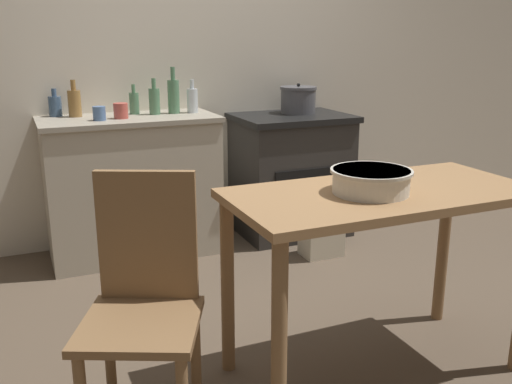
{
  "coord_description": "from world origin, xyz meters",
  "views": [
    {
      "loc": [
        -1.16,
        -2.27,
        1.4
      ],
      "look_at": [
        0.0,
        0.41,
        0.58
      ],
      "focal_mm": 40.0,
      "sensor_mm": 36.0,
      "label": 1
    }
  ],
  "objects_px": {
    "bottle_left": "(75,103)",
    "bottle_center_left": "(134,103)",
    "work_table": "(380,221)",
    "bottle_mid_left": "(55,106)",
    "cup_mid_right": "(121,111)",
    "cup_right": "(99,113)",
    "stock_pot": "(298,100)",
    "bottle_center_right": "(154,101)",
    "stove": "(291,174)",
    "mixing_bowl_large": "(371,180)",
    "flour_sack": "(322,231)",
    "chair": "(144,299)",
    "bottle_far_left": "(192,100)",
    "bottle_center": "(174,96)"
  },
  "relations": [
    {
      "from": "stove",
      "to": "bottle_left",
      "type": "relative_size",
      "value": 3.77
    },
    {
      "from": "work_table",
      "to": "cup_right",
      "type": "xyz_separation_m",
      "value": [
        -0.83,
        1.68,
        0.27
      ]
    },
    {
      "from": "stove",
      "to": "mixing_bowl_large",
      "type": "xyz_separation_m",
      "value": [
        -0.55,
        -1.75,
        0.42
      ]
    },
    {
      "from": "stock_pot",
      "to": "bottle_mid_left",
      "type": "height_order",
      "value": "bottle_mid_left"
    },
    {
      "from": "work_table",
      "to": "bottle_far_left",
      "type": "distance_m",
      "value": 1.83
    },
    {
      "from": "mixing_bowl_large",
      "to": "cup_mid_right",
      "type": "relative_size",
      "value": 3.4
    },
    {
      "from": "bottle_left",
      "to": "bottle_center_left",
      "type": "distance_m",
      "value": 0.36
    },
    {
      "from": "bottle_center",
      "to": "cup_mid_right",
      "type": "bearing_deg",
      "value": -164.35
    },
    {
      "from": "bottle_left",
      "to": "bottle_center_right",
      "type": "height_order",
      "value": "bottle_center_right"
    },
    {
      "from": "bottle_center_right",
      "to": "cup_right",
      "type": "height_order",
      "value": "bottle_center_right"
    },
    {
      "from": "stock_pot",
      "to": "bottle_center_right",
      "type": "height_order",
      "value": "bottle_center_right"
    },
    {
      "from": "cup_right",
      "to": "bottle_left",
      "type": "bearing_deg",
      "value": 117.22
    },
    {
      "from": "work_table",
      "to": "flour_sack",
      "type": "height_order",
      "value": "work_table"
    },
    {
      "from": "stock_pot",
      "to": "flour_sack",
      "type": "bearing_deg",
      "value": -100.64
    },
    {
      "from": "flour_sack",
      "to": "bottle_left",
      "type": "bearing_deg",
      "value": 154.64
    },
    {
      "from": "flour_sack",
      "to": "bottle_center_left",
      "type": "height_order",
      "value": "bottle_center_left"
    },
    {
      "from": "chair",
      "to": "bottle_far_left",
      "type": "height_order",
      "value": "bottle_far_left"
    },
    {
      "from": "chair",
      "to": "stock_pot",
      "type": "height_order",
      "value": "stock_pot"
    },
    {
      "from": "bottle_mid_left",
      "to": "bottle_center",
      "type": "relative_size",
      "value": 0.58
    },
    {
      "from": "bottle_center",
      "to": "cup_mid_right",
      "type": "height_order",
      "value": "bottle_center"
    },
    {
      "from": "chair",
      "to": "bottle_center_left",
      "type": "relative_size",
      "value": 4.95
    },
    {
      "from": "chair",
      "to": "bottle_center_left",
      "type": "bearing_deg",
      "value": 103.16
    },
    {
      "from": "bottle_far_left",
      "to": "bottle_mid_left",
      "type": "distance_m",
      "value": 0.85
    },
    {
      "from": "mixing_bowl_large",
      "to": "bottle_center_left",
      "type": "relative_size",
      "value": 1.68
    },
    {
      "from": "bottle_center",
      "to": "bottle_left",
      "type": "bearing_deg",
      "value": 171.83
    },
    {
      "from": "cup_mid_right",
      "to": "bottle_center_right",
      "type": "bearing_deg",
      "value": 22.97
    },
    {
      "from": "cup_mid_right",
      "to": "cup_right",
      "type": "xyz_separation_m",
      "value": [
        -0.13,
        -0.03,
        -0.01
      ]
    },
    {
      "from": "mixing_bowl_large",
      "to": "bottle_center_left",
      "type": "distance_m",
      "value": 1.97
    },
    {
      "from": "flour_sack",
      "to": "cup_mid_right",
      "type": "bearing_deg",
      "value": 157.61
    },
    {
      "from": "cup_right",
      "to": "bottle_center",
      "type": "bearing_deg",
      "value": 15.03
    },
    {
      "from": "mixing_bowl_large",
      "to": "bottle_center_right",
      "type": "distance_m",
      "value": 1.87
    },
    {
      "from": "bottle_left",
      "to": "chair",
      "type": "bearing_deg",
      "value": -90.31
    },
    {
      "from": "work_table",
      "to": "stock_pot",
      "type": "bearing_deg",
      "value": 72.73
    },
    {
      "from": "chair",
      "to": "bottle_left",
      "type": "height_order",
      "value": "bottle_left"
    },
    {
      "from": "bottle_mid_left",
      "to": "cup_mid_right",
      "type": "height_order",
      "value": "bottle_mid_left"
    },
    {
      "from": "stove",
      "to": "bottle_center",
      "type": "height_order",
      "value": "bottle_center"
    },
    {
      "from": "work_table",
      "to": "bottle_far_left",
      "type": "relative_size",
      "value": 5.74
    },
    {
      "from": "stock_pot",
      "to": "bottle_center",
      "type": "distance_m",
      "value": 0.9
    },
    {
      "from": "flour_sack",
      "to": "mixing_bowl_large",
      "type": "distance_m",
      "value": 1.52
    },
    {
      "from": "bottle_far_left",
      "to": "bottle_mid_left",
      "type": "height_order",
      "value": "bottle_far_left"
    },
    {
      "from": "stove",
      "to": "cup_mid_right",
      "type": "distance_m",
      "value": 1.29
    },
    {
      "from": "work_table",
      "to": "bottle_mid_left",
      "type": "relative_size",
      "value": 7.12
    },
    {
      "from": "stove",
      "to": "mixing_bowl_large",
      "type": "bearing_deg",
      "value": -107.32
    },
    {
      "from": "stove",
      "to": "stock_pot",
      "type": "relative_size",
      "value": 3.32
    },
    {
      "from": "flour_sack",
      "to": "bottle_left",
      "type": "relative_size",
      "value": 1.43
    },
    {
      "from": "chair",
      "to": "cup_mid_right",
      "type": "bearing_deg",
      "value": 105.94
    },
    {
      "from": "bottle_left",
      "to": "cup_mid_right",
      "type": "bearing_deg",
      "value": -37.37
    },
    {
      "from": "flour_sack",
      "to": "bottle_mid_left",
      "type": "distance_m",
      "value": 1.86
    },
    {
      "from": "bottle_center",
      "to": "cup_right",
      "type": "relative_size",
      "value": 3.56
    },
    {
      "from": "bottle_far_left",
      "to": "cup_mid_right",
      "type": "bearing_deg",
      "value": -170.06
    }
  ]
}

